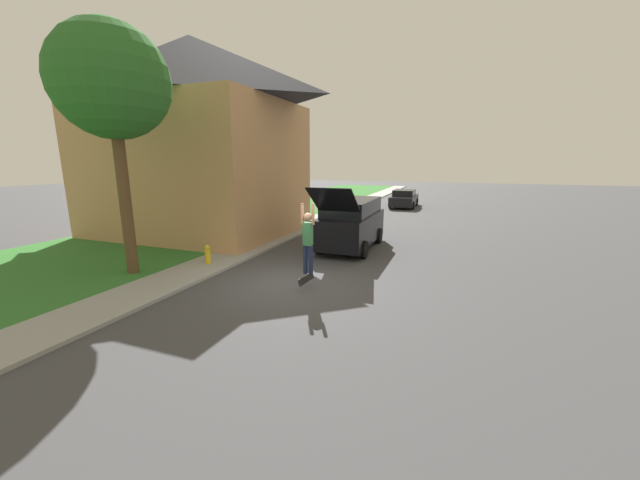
{
  "coord_description": "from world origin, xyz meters",
  "views": [
    {
      "loc": [
        4.54,
        -9.49,
        3.66
      ],
      "look_at": [
        0.44,
        1.25,
        1.14
      ],
      "focal_mm": 20.0,
      "sensor_mm": 36.0,
      "label": 1
    }
  ],
  "objects_px": {
    "lawn_tree_near": "(111,83)",
    "suv_parked": "(351,223)",
    "skateboarder": "(308,238)",
    "fire_hydrant": "(208,254)",
    "skateboard": "(306,279)",
    "car_down_street": "(404,199)"
  },
  "relations": [
    {
      "from": "fire_hydrant",
      "to": "suv_parked",
      "type": "bearing_deg",
      "value": 47.72
    },
    {
      "from": "lawn_tree_near",
      "to": "skateboard",
      "type": "xyz_separation_m",
      "value": [
        5.86,
        0.87,
        -5.68
      ]
    },
    {
      "from": "skateboarder",
      "to": "fire_hydrant",
      "type": "xyz_separation_m",
      "value": [
        -4.3,
        0.96,
        -1.12
      ]
    },
    {
      "from": "car_down_street",
      "to": "fire_hydrant",
      "type": "relative_size",
      "value": 6.82
    },
    {
      "from": "lawn_tree_near",
      "to": "skateboarder",
      "type": "height_order",
      "value": "lawn_tree_near"
    },
    {
      "from": "lawn_tree_near",
      "to": "suv_parked",
      "type": "relative_size",
      "value": 1.44
    },
    {
      "from": "lawn_tree_near",
      "to": "car_down_street",
      "type": "height_order",
      "value": "lawn_tree_near"
    },
    {
      "from": "skateboard",
      "to": "skateboarder",
      "type": "bearing_deg",
      "value": -40.27
    },
    {
      "from": "skateboard",
      "to": "fire_hydrant",
      "type": "relative_size",
      "value": 1.24
    },
    {
      "from": "skateboard",
      "to": "fire_hydrant",
      "type": "bearing_deg",
      "value": 168.37
    },
    {
      "from": "suv_parked",
      "to": "fire_hydrant",
      "type": "height_order",
      "value": "suv_parked"
    },
    {
      "from": "skateboarder",
      "to": "skateboard",
      "type": "relative_size",
      "value": 2.45
    },
    {
      "from": "car_down_street",
      "to": "lawn_tree_near",
      "type": "bearing_deg",
      "value": -104.88
    },
    {
      "from": "car_down_street",
      "to": "skateboarder",
      "type": "bearing_deg",
      "value": -89.51
    },
    {
      "from": "car_down_street",
      "to": "skateboard",
      "type": "bearing_deg",
      "value": -89.8
    },
    {
      "from": "skateboard",
      "to": "fire_hydrant",
      "type": "distance_m",
      "value": 4.29
    },
    {
      "from": "lawn_tree_near",
      "to": "suv_parked",
      "type": "height_order",
      "value": "lawn_tree_near"
    },
    {
      "from": "skateboard",
      "to": "suv_parked",
      "type": "bearing_deg",
      "value": 91.68
    },
    {
      "from": "lawn_tree_near",
      "to": "skateboard",
      "type": "relative_size",
      "value": 9.15
    },
    {
      "from": "suv_parked",
      "to": "skateboard",
      "type": "relative_size",
      "value": 6.35
    },
    {
      "from": "lawn_tree_near",
      "to": "suv_parked",
      "type": "bearing_deg",
      "value": 47.32
    },
    {
      "from": "skateboard",
      "to": "fire_hydrant",
      "type": "height_order",
      "value": "fire_hydrant"
    }
  ]
}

